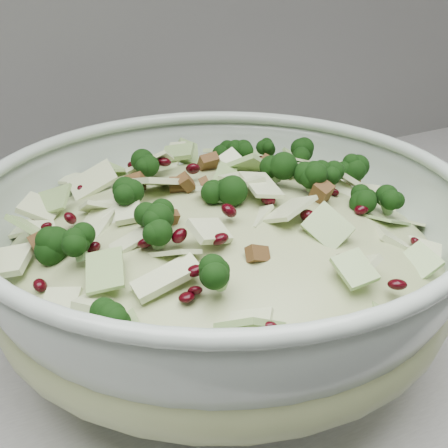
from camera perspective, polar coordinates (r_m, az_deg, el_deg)
name	(u,v)px	position (r m, az deg, el deg)	size (l,w,h in m)	color
mixing_bowl	(221,267)	(0.52, -0.26, -3.98)	(0.48, 0.48, 0.16)	#ABBDAE
salad	(221,240)	(0.51, -0.26, -1.47)	(0.48, 0.48, 0.16)	#ABBA7F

